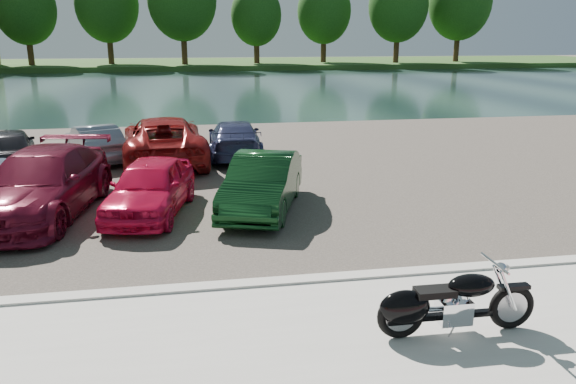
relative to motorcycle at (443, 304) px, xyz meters
name	(u,v)px	position (x,y,z in m)	size (l,w,h in m)	color
ground	(388,341)	(-0.73, 0.09, -0.56)	(200.00, 200.00, 0.00)	#595447
promenade	(416,380)	(-0.73, -0.91, -0.51)	(60.00, 6.00, 0.10)	#BBB8B0
kerb	(349,278)	(-0.73, 2.09, -0.49)	(60.00, 0.30, 0.14)	#BBB8B0
parking_lot	(274,166)	(-0.73, 11.09, -0.54)	(60.00, 18.00, 0.04)	#3C3630
river	(222,87)	(-0.73, 40.09, -0.56)	(120.00, 40.00, 0.00)	#192E2D
far_bank	(208,64)	(-0.73, 72.09, -0.26)	(120.00, 24.00, 0.60)	#28481A
far_trees	(243,6)	(3.62, 65.88, 6.93)	(70.25, 10.68, 12.52)	#392415
motorcycle	(443,304)	(0.00, 0.00, 0.00)	(2.33, 0.75, 1.05)	black
car_3	(42,184)	(-6.84, 6.86, 0.25)	(2.15, 5.30, 1.54)	#5D0D22
car_4	(150,187)	(-4.35, 6.52, 0.14)	(1.57, 3.90, 1.33)	red
car_5	(263,183)	(-1.70, 6.38, 0.15)	(1.43, 4.11, 1.35)	#0F3717
car_8	(9,148)	(-9.07, 12.09, 0.14)	(1.57, 3.91, 1.33)	black
car_9	(95,143)	(-6.57, 12.85, 0.09)	(1.30, 3.72, 1.23)	slate
car_10	(164,140)	(-4.26, 12.17, 0.25)	(2.55, 5.53, 1.54)	maroon
car_11	(235,139)	(-1.87, 12.67, 0.11)	(1.77, 4.36, 1.27)	navy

